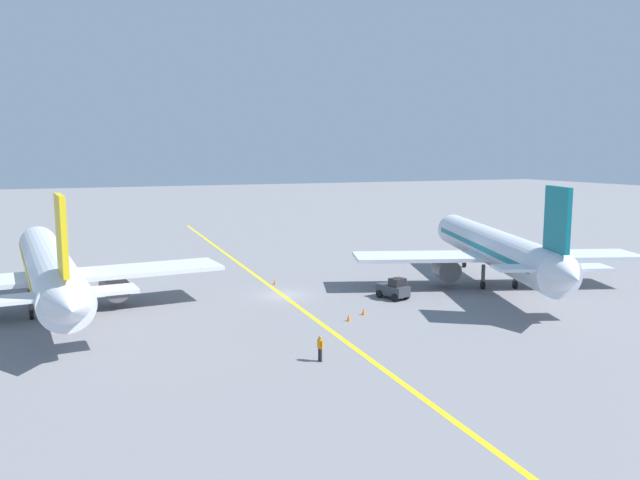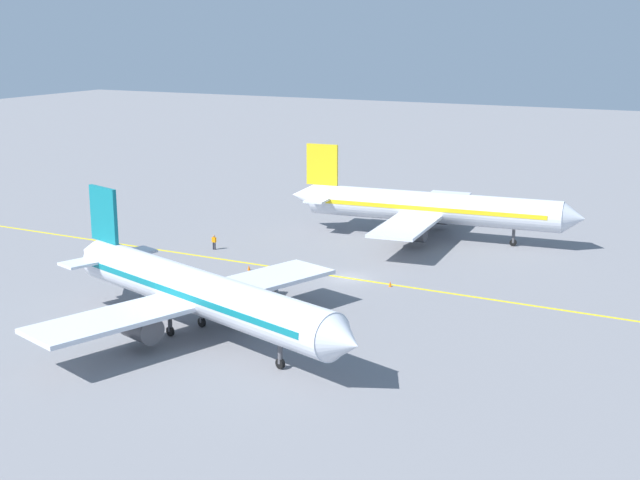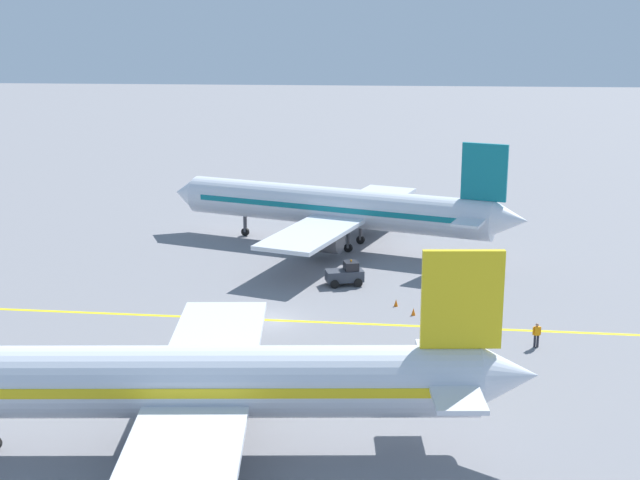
{
  "view_description": "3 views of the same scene",
  "coord_description": "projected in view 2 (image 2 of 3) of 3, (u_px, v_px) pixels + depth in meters",
  "views": [
    {
      "loc": [
        -18.5,
        -53.67,
        13.12
      ],
      "look_at": [
        4.84,
        2.56,
        4.61
      ],
      "focal_mm": 35.0,
      "sensor_mm": 36.0,
      "label": 1
    },
    {
      "loc": [
        78.11,
        35.69,
        24.71
      ],
      "look_at": [
        2.03,
        -2.17,
        4.15
      ],
      "focal_mm": 50.0,
      "sensor_mm": 36.0,
      "label": 2
    },
    {
      "loc": [
        -60.4,
        -8.43,
        21.94
      ],
      "look_at": [
        4.29,
        -3.39,
        4.95
      ],
      "focal_mm": 50.0,
      "sensor_mm": 36.0,
      "label": 3
    }
  ],
  "objects": [
    {
      "name": "traffic_cone_mid_apron",
      "position": [
        390.0,
        284.0,
        86.31
      ],
      "size": [
        0.32,
        0.32,
        0.55
      ],
      "primitive_type": "cone",
      "color": "orange",
      "rests_on": "ground"
    },
    {
      "name": "ground_plane",
      "position": [
        348.0,
        278.0,
        89.24
      ],
      "size": [
        400.0,
        400.0,
        0.0
      ],
      "primitive_type": "plane",
      "color": "slate"
    },
    {
      "name": "airplane_adjacent_stand",
      "position": [
        196.0,
        292.0,
        71.83
      ],
      "size": [
        28.17,
        34.54,
        10.6
      ],
      "color": "silver",
      "rests_on": "ground"
    },
    {
      "name": "apron_yellow_centreline",
      "position": [
        348.0,
        278.0,
        89.24
      ],
      "size": [
        5.26,
        119.92,
        0.01
      ],
      "primitive_type": "cube",
      "rotation": [
        0.0,
        0.0,
        -0.04
      ],
      "color": "yellow",
      "rests_on": "ground"
    },
    {
      "name": "traffic_cone_by_wingtip",
      "position": [
        249.0,
        268.0,
        92.07
      ],
      "size": [
        0.32,
        0.32,
        0.55
      ],
      "primitive_type": "cone",
      "color": "orange",
      "rests_on": "ground"
    },
    {
      "name": "traffic_cone_near_nose",
      "position": [
        250.0,
        274.0,
        89.84
      ],
      "size": [
        0.32,
        0.32,
        0.55
      ],
      "primitive_type": "cone",
      "color": "orange",
      "rests_on": "ground"
    },
    {
      "name": "baggage_tug_dark",
      "position": [
        259.0,
        286.0,
        83.5
      ],
      "size": [
        2.39,
        3.29,
        2.11
      ],
      "color": "#333842",
      "rests_on": "ground"
    },
    {
      "name": "airplane_at_gate",
      "position": [
        429.0,
        208.0,
        104.96
      ],
      "size": [
        28.33,
        35.55,
        10.6
      ],
      "color": "silver",
      "rests_on": "ground"
    },
    {
      "name": "ground_crew_worker",
      "position": [
        214.0,
        242.0,
        100.4
      ],
      "size": [
        0.27,
        0.57,
        1.68
      ],
      "color": "#23232D",
      "rests_on": "ground"
    }
  ]
}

